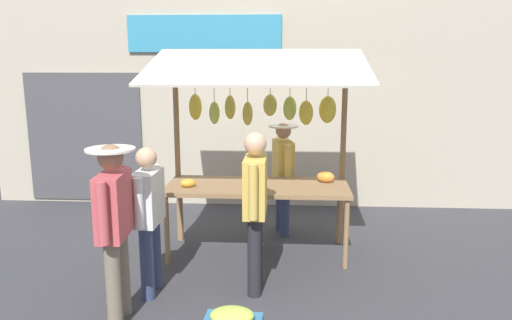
# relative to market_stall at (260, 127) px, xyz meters

# --- Properties ---
(ground_plane) EXTENTS (40.00, 40.00, 0.00)m
(ground_plane) POSITION_rel_market_stall_xyz_m (0.03, 0.07, -1.57)
(ground_plane) COLOR #38383D
(street_backdrop) EXTENTS (9.00, 0.30, 3.40)m
(street_backdrop) POSITION_rel_market_stall_xyz_m (0.10, -2.13, 0.12)
(street_backdrop) COLOR #B2A893
(street_backdrop) RESTS_ON ground
(market_stall) EXTENTS (2.50, 1.46, 2.50)m
(market_stall) POSITION_rel_market_stall_xyz_m (0.00, 0.00, 0.00)
(market_stall) COLOR olive
(market_stall) RESTS_ON ground
(vendor_with_sunhat) EXTENTS (0.40, 0.66, 1.54)m
(vendor_with_sunhat) POSITION_rel_market_stall_xyz_m (-0.28, -0.68, -0.68)
(vendor_with_sunhat) COLOR navy
(vendor_with_sunhat) RESTS_ON ground
(shopper_with_ponytail) EXTENTS (0.23, 0.67, 1.54)m
(shopper_with_ponytail) POSITION_rel_market_stall_xyz_m (1.06, 1.21, -0.70)
(shopper_with_ponytail) COLOR navy
(shopper_with_ponytail) RESTS_ON ground
(shopper_with_shopping_bag) EXTENTS (0.23, 0.71, 1.68)m
(shopper_with_shopping_bag) POSITION_rel_market_stall_xyz_m (-0.01, 1.06, -0.60)
(shopper_with_shopping_bag) COLOR #232328
(shopper_with_shopping_bag) RESTS_ON ground
(shopper_in_striped_shirt) EXTENTS (0.43, 0.71, 1.67)m
(shopper_in_striped_shirt) POSITION_rel_market_stall_xyz_m (1.21, 1.78, -0.59)
(shopper_in_striped_shirt) COLOR #726656
(shopper_in_striped_shirt) RESTS_ON ground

